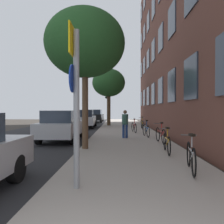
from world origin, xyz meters
The scene contains 18 objects.
ground_plane centered at (-2.40, 15.00, 0.00)m, with size 41.80×41.80×0.00m, color #332D28.
road_asphalt centered at (-4.50, 15.00, 0.01)m, with size 7.00×38.00×0.01m, color #232326.
sidewalk centered at (1.10, 15.00, 0.06)m, with size 4.20×38.00×0.12m, color #9E9389.
building_facade centered at (3.69, 14.50, 7.56)m, with size 0.56×27.00×15.09m.
sign_post centered at (-0.31, 3.74, 2.02)m, with size 0.16×0.60×3.25m.
traffic_light centered at (-0.58, 23.19, 2.55)m, with size 0.43×0.24×3.55m.
tree_near centered at (-0.77, 8.22, 4.31)m, with size 3.20×3.20×5.57m.
tree_far centered at (-0.35, 21.02, 4.23)m, with size 3.18×3.18×5.50m.
bicycle_0 centered at (2.40, 4.99, 0.50)m, with size 0.49×1.68×0.98m.
bicycle_1 centered at (2.31, 7.39, 0.49)m, with size 0.42×1.74×0.95m.
bicycle_2 centered at (2.55, 9.79, 0.50)m, with size 0.42×1.72×0.98m.
bicycle_3 centered at (2.17, 12.19, 0.50)m, with size 0.42×1.63×0.96m.
bicycle_4 centered at (1.64, 14.59, 0.48)m, with size 0.42×1.67×0.94m.
bicycle_5 centered at (2.45, 16.99, 0.51)m, with size 0.42×1.75×0.99m.
pedestrian_0 centered at (0.94, 11.54, 0.99)m, with size 0.48×0.48×1.52m.
car_1 centered at (-2.45, 11.27, 0.84)m, with size 1.88×4.42×1.62m.
car_2 centered at (-2.44, 19.61, 0.84)m, with size 1.93×4.46×1.62m.
car_3 centered at (-2.36, 27.94, 0.84)m, with size 1.90×4.41×1.62m.
Camera 1 is at (0.55, -0.72, 1.71)m, focal length 35.91 mm.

